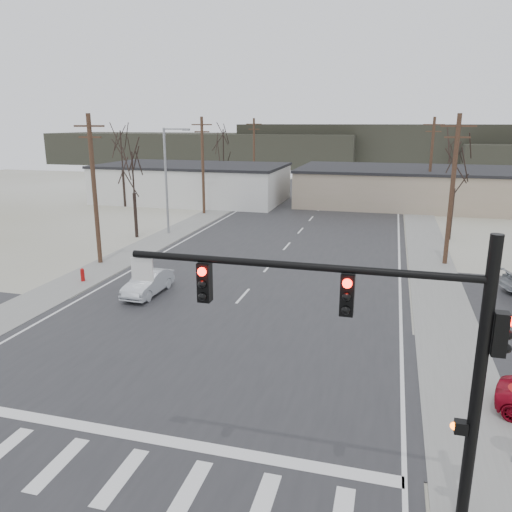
# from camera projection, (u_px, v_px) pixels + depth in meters

# --- Properties ---
(ground) EXTENTS (140.00, 140.00, 0.00)m
(ground) POSITION_uv_depth(u_px,v_px,m) (187.00, 360.00, 20.43)
(ground) COLOR silver
(ground) RESTS_ON ground
(main_road) EXTENTS (18.00, 110.00, 0.05)m
(main_road) POSITION_uv_depth(u_px,v_px,m) (272.00, 263.00, 34.40)
(main_road) COLOR #272729
(main_road) RESTS_ON ground
(cross_road) EXTENTS (90.00, 10.00, 0.04)m
(cross_road) POSITION_uv_depth(u_px,v_px,m) (187.00, 360.00, 20.42)
(cross_road) COLOR #272729
(cross_road) RESTS_ON ground
(sidewalk_left) EXTENTS (3.00, 90.00, 0.06)m
(sidewalk_left) POSITION_uv_depth(u_px,v_px,m) (163.00, 238.00, 41.75)
(sidewalk_left) COLOR gray
(sidewalk_left) RESTS_ON ground
(sidewalk_right) EXTENTS (3.00, 90.00, 0.06)m
(sidewalk_right) POSITION_uv_depth(u_px,v_px,m) (429.00, 256.00, 36.38)
(sidewalk_right) COLOR gray
(sidewalk_right) RESTS_ON ground
(traffic_signal_mast) EXTENTS (8.95, 0.43, 7.20)m
(traffic_signal_mast) POSITION_uv_depth(u_px,v_px,m) (393.00, 337.00, 11.44)
(traffic_signal_mast) COLOR black
(traffic_signal_mast) RESTS_ON ground
(fire_hydrant) EXTENTS (0.24, 0.24, 0.87)m
(fire_hydrant) POSITION_uv_depth(u_px,v_px,m) (83.00, 275.00, 30.35)
(fire_hydrant) COLOR #A50C0C
(fire_hydrant) RESTS_ON ground
(building_left_far) EXTENTS (22.30, 12.30, 4.50)m
(building_left_far) POSITION_uv_depth(u_px,v_px,m) (193.00, 183.00, 61.17)
(building_left_far) COLOR silver
(building_left_far) RESTS_ON ground
(building_right_far) EXTENTS (26.30, 14.30, 4.30)m
(building_right_far) POSITION_uv_depth(u_px,v_px,m) (413.00, 187.00, 58.34)
(building_right_far) COLOR tan
(building_right_far) RESTS_ON ground
(upole_left_b) EXTENTS (2.20, 0.30, 10.00)m
(upole_left_b) POSITION_uv_depth(u_px,v_px,m) (94.00, 188.00, 33.17)
(upole_left_b) COLOR #4E3224
(upole_left_b) RESTS_ON ground
(upole_left_c) EXTENTS (2.20, 0.30, 10.00)m
(upole_left_c) POSITION_uv_depth(u_px,v_px,m) (203.00, 164.00, 51.81)
(upole_left_c) COLOR #4E3224
(upole_left_c) RESTS_ON ground
(upole_left_d) EXTENTS (2.20, 0.30, 10.00)m
(upole_left_d) POSITION_uv_depth(u_px,v_px,m) (254.00, 153.00, 70.45)
(upole_left_d) COLOR #4E3224
(upole_left_d) RESTS_ON ground
(upole_right_a) EXTENTS (2.20, 0.30, 10.00)m
(upole_right_a) POSITION_uv_depth(u_px,v_px,m) (452.00, 188.00, 32.94)
(upole_right_a) COLOR #4E3224
(upole_right_a) RESTS_ON ground
(upole_right_b) EXTENTS (2.20, 0.30, 10.00)m
(upole_right_b) POSITION_uv_depth(u_px,v_px,m) (431.00, 163.00, 53.44)
(upole_right_b) COLOR #4E3224
(upole_right_b) RESTS_ON ground
(streetlight_main) EXTENTS (2.40, 0.25, 9.00)m
(streetlight_main) POSITION_uv_depth(u_px,v_px,m) (168.00, 175.00, 42.35)
(streetlight_main) COLOR gray
(streetlight_main) RESTS_ON ground
(tree_left_near) EXTENTS (3.30, 3.30, 7.35)m
(tree_left_near) POSITION_uv_depth(u_px,v_px,m) (133.00, 175.00, 41.00)
(tree_left_near) COLOR black
(tree_left_near) RESTS_ON ground
(tree_right_mid) EXTENTS (3.74, 3.74, 8.33)m
(tree_right_mid) POSITION_uv_depth(u_px,v_px,m) (456.00, 167.00, 39.95)
(tree_right_mid) COLOR black
(tree_right_mid) RESTS_ON ground
(tree_left_far) EXTENTS (3.96, 3.96, 8.82)m
(tree_left_far) POSITION_uv_depth(u_px,v_px,m) (223.00, 147.00, 65.21)
(tree_left_far) COLOR black
(tree_left_far) RESTS_ON ground
(tree_right_far) EXTENTS (3.52, 3.52, 7.84)m
(tree_right_far) POSITION_uv_depth(u_px,v_px,m) (454.00, 153.00, 63.64)
(tree_right_far) COLOR black
(tree_right_far) RESTS_ON ground
(tree_left_mid) EXTENTS (3.96, 3.96, 8.82)m
(tree_left_mid) POSITION_uv_depth(u_px,v_px,m) (122.00, 151.00, 56.06)
(tree_left_mid) COLOR black
(tree_left_mid) RESTS_ON ground
(hill_left) EXTENTS (70.00, 18.00, 7.00)m
(hill_left) POSITION_uv_depth(u_px,v_px,m) (202.00, 149.00, 114.12)
(hill_left) COLOR #333026
(hill_left) RESTS_ON ground
(hill_center) EXTENTS (80.00, 18.00, 9.00)m
(hill_center) POSITION_uv_depth(u_px,v_px,m) (431.00, 146.00, 104.93)
(hill_center) COLOR #333026
(hill_center) RESTS_ON ground
(sedan_crossing) EXTENTS (1.49, 4.00, 1.31)m
(sedan_crossing) POSITION_uv_depth(u_px,v_px,m) (148.00, 283.00, 28.03)
(sedan_crossing) COLOR #B1B6BC
(sedan_crossing) RESTS_ON main_road
(car_far_a) EXTENTS (3.86, 5.47, 1.47)m
(car_far_a) POSITION_uv_depth(u_px,v_px,m) (366.00, 201.00, 56.94)
(car_far_a) COLOR black
(car_far_a) RESTS_ON main_road
(car_far_b) EXTENTS (2.49, 4.19, 1.34)m
(car_far_b) POSITION_uv_depth(u_px,v_px,m) (341.00, 186.00, 70.28)
(car_far_b) COLOR black
(car_far_b) RESTS_ON main_road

